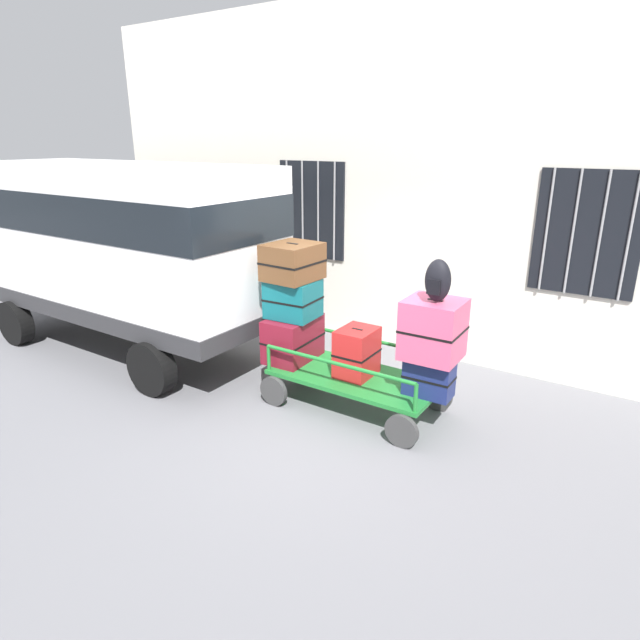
{
  "coord_description": "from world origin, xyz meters",
  "views": [
    {
      "loc": [
        3.08,
        -4.76,
        3.09
      ],
      "look_at": [
        -0.28,
        0.32,
        1.02
      ],
      "focal_mm": 30.19,
      "sensor_mm": 36.0,
      "label": 1
    }
  ],
  "objects": [
    {
      "name": "suitcase_left_middle",
      "position": [
        -0.7,
        0.35,
        1.21
      ],
      "size": [
        0.62,
        0.56,
        0.48
      ],
      "color": "#0F5960",
      "rests_on": "suitcase_left_bottom"
    },
    {
      "name": "suitcase_center_bottom",
      "position": [
        1.13,
        0.32,
        0.64
      ],
      "size": [
        0.54,
        0.31,
        0.44
      ],
      "color": "navy",
      "rests_on": "luggage_cart"
    },
    {
      "name": "suitcase_left_top",
      "position": [
        -0.7,
        0.35,
        1.67
      ],
      "size": [
        0.59,
        0.67,
        0.44
      ],
      "color": "brown",
      "rests_on": "suitcase_left_middle"
    },
    {
      "name": "luggage_cart",
      "position": [
        0.21,
        0.32,
        0.34
      ],
      "size": [
        2.07,
        1.04,
        0.42
      ],
      "color": "#1E722D",
      "rests_on": "ground"
    },
    {
      "name": "backpack",
      "position": [
        1.16,
        0.29,
        1.72
      ],
      "size": [
        0.27,
        0.22,
        0.44
      ],
      "color": "black",
      "rests_on": "suitcase_center_middle"
    },
    {
      "name": "van",
      "position": [
        -3.69,
        0.13,
        1.69
      ],
      "size": [
        5.01,
        1.95,
        2.75
      ],
      "color": "white",
      "rests_on": "ground"
    },
    {
      "name": "suitcase_midleft_bottom",
      "position": [
        0.21,
        0.35,
        0.71
      ],
      "size": [
        0.41,
        0.51,
        0.58
      ],
      "color": "#B21E1E",
      "rests_on": "luggage_cart"
    },
    {
      "name": "ground_plane",
      "position": [
        0.0,
        0.0,
        0.0
      ],
      "size": [
        40.0,
        40.0,
        0.0
      ],
      "primitive_type": "plane",
      "color": "slate"
    },
    {
      "name": "building_wall",
      "position": [
        0.0,
        2.54,
        2.5
      ],
      "size": [
        12.0,
        0.38,
        5.0
      ],
      "color": "silver",
      "rests_on": "ground"
    },
    {
      "name": "suitcase_left_bottom",
      "position": [
        -0.7,
        0.34,
        0.7
      ],
      "size": [
        0.53,
        0.77,
        0.56
      ],
      "color": "maroon",
      "rests_on": "luggage_cart"
    },
    {
      "name": "suitcase_center_middle",
      "position": [
        1.13,
        0.35,
        1.18
      ],
      "size": [
        0.62,
        0.57,
        0.65
      ],
      "color": "#CC4C72",
      "rests_on": "suitcase_center_bottom"
    },
    {
      "name": "cart_railing",
      "position": [
        0.21,
        0.32,
        0.69
      ],
      "size": [
        1.96,
        0.9,
        0.33
      ],
      "color": "#1E722D",
      "rests_on": "luggage_cart"
    }
  ]
}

